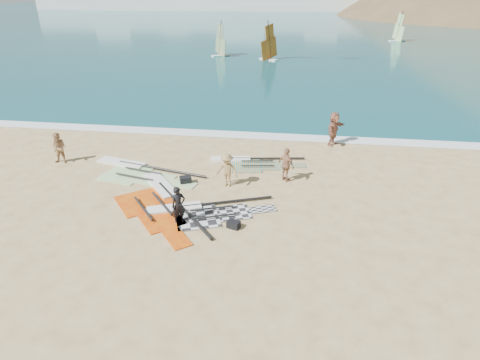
# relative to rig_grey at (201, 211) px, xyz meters

# --- Properties ---
(ground) EXTENTS (300.00, 300.00, 0.00)m
(ground) POSITION_rel_rig_grey_xyz_m (0.97, -2.84, -0.05)
(ground) COLOR #D3BB7B
(ground) RESTS_ON ground
(sea) EXTENTS (300.00, 240.00, 0.06)m
(sea) POSITION_rel_rig_grey_xyz_m (0.97, 129.16, -0.05)
(sea) COLOR #0C4355
(sea) RESTS_ON ground
(surf_line) EXTENTS (300.00, 1.20, 0.04)m
(surf_line) POSITION_rel_rig_grey_xyz_m (0.97, 9.46, -0.05)
(surf_line) COLOR white
(surf_line) RESTS_ON ground
(rig_grey) EXTENTS (5.37, 3.21, 0.20)m
(rig_grey) POSITION_rel_rig_grey_xyz_m (0.00, 0.00, 0.00)
(rig_grey) COLOR #252628
(rig_grey) RESTS_ON ground
(rig_green) EXTENTS (6.08, 3.09, 0.20)m
(rig_green) POSITION_rel_rig_grey_xyz_m (-4.11, 3.46, 0.00)
(rig_green) COLOR #6CC435
(rig_green) RESTS_ON ground
(rig_orange) EXTENTS (5.04, 2.30, 0.19)m
(rig_orange) POSITION_rel_rig_grey_xyz_m (1.34, 5.26, -0.00)
(rig_orange) COLOR #FAA326
(rig_orange) RESTS_ON ground
(rig_red) EXTENTS (4.98, 6.09, 0.21)m
(rig_red) POSITION_rel_rig_grey_xyz_m (-1.95, 0.66, 0.00)
(rig_red) COLOR red
(rig_red) RESTS_ON ground
(gear_bag_near) EXTENTS (0.63, 0.55, 0.33)m
(gear_bag_near) POSITION_rel_rig_grey_xyz_m (-1.31, 2.50, 0.12)
(gear_bag_near) COLOR black
(gear_bag_near) RESTS_ON ground
(gear_bag_far) EXTENTS (0.55, 0.47, 0.28)m
(gear_bag_far) POSITION_rel_rig_grey_xyz_m (1.50, -0.96, 0.09)
(gear_bag_far) COLOR black
(gear_bag_far) RESTS_ON ground
(person_wetsuit) EXTENTS (0.67, 0.62, 1.53)m
(person_wetsuit) POSITION_rel_rig_grey_xyz_m (-0.63, -0.90, 0.71)
(person_wetsuit) COLOR black
(person_wetsuit) RESTS_ON ground
(beachgoer_left) EXTENTS (0.81, 0.65, 1.63)m
(beachgoer_left) POSITION_rel_rig_grey_xyz_m (-8.34, 3.93, 0.77)
(beachgoer_left) COLOR #A98057
(beachgoer_left) RESTS_ON ground
(beachgoer_mid) EXTENTS (1.12, 0.77, 1.60)m
(beachgoer_mid) POSITION_rel_rig_grey_xyz_m (0.66, 2.49, 0.75)
(beachgoer_mid) COLOR #997849
(beachgoer_mid) RESTS_ON ground
(beachgoer_back) EXTENTS (0.97, 0.95, 1.63)m
(beachgoer_back) POSITION_rel_rig_grey_xyz_m (3.30, 3.43, 0.77)
(beachgoer_back) COLOR #A57558
(beachgoer_back) RESTS_ON ground
(beachgoer_right) EXTENTS (1.38, 1.86, 1.95)m
(beachgoer_right) POSITION_rel_rig_grey_xyz_m (5.80, 8.66, 0.92)
(beachgoer_right) COLOR #985D47
(beachgoer_right) RESTS_ON ground
(windsurfer_left) EXTENTS (2.38, 2.42, 4.47)m
(windsurfer_left) POSITION_rel_rig_grey_xyz_m (-6.68, 39.99, 1.25)
(windsurfer_left) COLOR white
(windsurfer_left) RESTS_ON ground
(windsurfer_centre) EXTENTS (2.55, 2.62, 4.73)m
(windsurfer_centre) POSITION_rel_rig_grey_xyz_m (-0.16, 37.72, 1.31)
(windsurfer_centre) COLOR white
(windsurfer_centre) RESTS_ON ground
(windsurfer_right) EXTENTS (2.75, 3.08, 4.84)m
(windsurfer_right) POSITION_rel_rig_grey_xyz_m (19.62, 59.59, 1.33)
(windsurfer_right) COLOR white
(windsurfer_right) RESTS_ON ground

